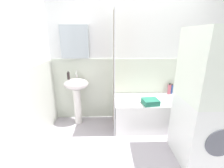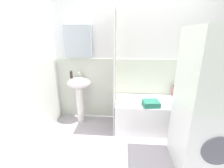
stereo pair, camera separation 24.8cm
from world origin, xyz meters
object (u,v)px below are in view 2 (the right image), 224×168
object	(u,v)px
washer_dryer_stack	(209,104)
shampoo_bottle	(185,92)
soap_dispenser	(71,75)
conditioner_bottle	(174,91)
sink	(79,90)
towel_folded	(151,103)
body_wash_bottle	(191,92)
lotion_bottle	(176,91)
bathtub	(157,115)

from	to	relation	value
washer_dryer_stack	shampoo_bottle	bearing A→B (deg)	82.72
soap_dispenser	conditioner_bottle	xyz separation A→B (m)	(1.87, 0.16, -0.32)
sink	towel_folded	bearing A→B (deg)	-14.67
body_wash_bottle	lotion_bottle	size ratio (longest dim) A/B	1.01
shampoo_bottle	towel_folded	distance (m)	0.81
shampoo_bottle	conditioner_bottle	distance (m)	0.20
body_wash_bottle	washer_dryer_stack	distance (m)	1.10
body_wash_bottle	towel_folded	bearing A→B (deg)	-150.97
body_wash_bottle	towel_folded	size ratio (longest dim) A/B	0.79
bathtub	shampoo_bottle	bearing A→B (deg)	24.48
conditioner_bottle	lotion_bottle	bearing A→B (deg)	16.34
sink	conditioner_bottle	xyz separation A→B (m)	(1.76, 0.12, -0.02)
sink	shampoo_bottle	distance (m)	1.96
conditioner_bottle	towel_folded	xyz separation A→B (m)	(-0.49, -0.46, -0.06)
sink	bathtub	bearing A→B (deg)	-5.36
soap_dispenser	bathtub	distance (m)	1.69
soap_dispenser	lotion_bottle	world-z (taller)	soap_dispenser
conditioner_bottle	washer_dryer_stack	world-z (taller)	washer_dryer_stack
towel_folded	conditioner_bottle	bearing A→B (deg)	43.20
soap_dispenser	bathtub	bearing A→B (deg)	-3.51
sink	soap_dispenser	distance (m)	0.32
bathtub	conditioner_bottle	world-z (taller)	conditioner_bottle
soap_dispenser	bathtub	xyz separation A→B (m)	(1.54, -0.09, -0.68)
washer_dryer_stack	soap_dispenser	bearing A→B (deg)	155.09
soap_dispenser	shampoo_bottle	world-z (taller)	soap_dispenser
shampoo_bottle	lotion_bottle	xyz separation A→B (m)	(-0.14, 0.03, 0.00)
lotion_bottle	towel_folded	distance (m)	0.72
body_wash_bottle	conditioner_bottle	world-z (taller)	conditioner_bottle
soap_dispenser	towel_folded	bearing A→B (deg)	-11.96
bathtub	body_wash_bottle	bearing A→B (deg)	20.67
sink	lotion_bottle	world-z (taller)	sink
shampoo_bottle	conditioner_bottle	size ratio (longest dim) A/B	0.90
lotion_bottle	bathtub	bearing A→B (deg)	-144.63
soap_dispenser	washer_dryer_stack	world-z (taller)	washer_dryer_stack
shampoo_bottle	conditioner_bottle	world-z (taller)	conditioner_bottle
sink	soap_dispenser	size ratio (longest dim) A/B	5.98
conditioner_bottle	towel_folded	world-z (taller)	conditioner_bottle
soap_dispenser	washer_dryer_stack	distance (m)	2.14
sink	shampoo_bottle	world-z (taller)	sink
body_wash_bottle	bathtub	bearing A→B (deg)	-159.33
soap_dispenser	lotion_bottle	size ratio (longest dim) A/B	0.74
bathtub	washer_dryer_stack	world-z (taller)	washer_dryer_stack
lotion_bottle	shampoo_bottle	bearing A→B (deg)	-13.49
sink	lotion_bottle	size ratio (longest dim) A/B	4.44
bathtub	body_wash_bottle	world-z (taller)	body_wash_bottle
body_wash_bottle	washer_dryer_stack	xyz separation A→B (m)	(-0.25, -1.04, 0.24)
bathtub	lotion_bottle	bearing A→B (deg)	35.37
lotion_bottle	washer_dryer_stack	distance (m)	1.10
shampoo_bottle	bathtub	bearing A→B (deg)	-155.52
bathtub	shampoo_bottle	distance (m)	0.68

